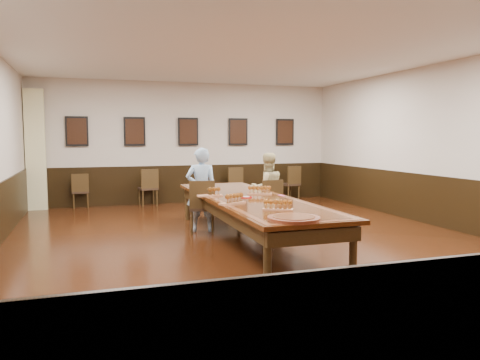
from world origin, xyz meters
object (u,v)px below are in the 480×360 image
object	(u,v)px
chair_woman	(269,202)
spare_chair_c	(233,184)
person_man	(201,190)
person_woman	(267,189)
spare_chair_d	(290,183)
spare_chair_a	(81,191)
chair_man	(202,206)
spare_chair_b	(148,187)
carved_platter	(294,218)
conference_table	(249,206)

from	to	relation	value
chair_woman	spare_chair_c	size ratio (longest dim) A/B	0.98
person_man	person_woman	world-z (taller)	person_man
spare_chair_d	chair_woman	bearing A→B (deg)	45.83
spare_chair_a	chair_man	bearing A→B (deg)	120.89
chair_man	spare_chair_b	xyz separation A→B (m)	(-0.52, 3.76, -0.02)
chair_man	chair_woman	xyz separation A→B (m)	(1.44, 0.28, -0.03)
chair_woman	person_man	xyz separation A→B (m)	(-1.42, -0.18, 0.32)
spare_chair_d	person_woman	world-z (taller)	person_woman
person_woman	person_man	bearing A→B (deg)	10.91
chair_man	person_man	xyz separation A→B (m)	(0.02, 0.10, 0.29)
spare_chair_b	person_man	world-z (taller)	person_man
spare_chair_a	spare_chair_b	bearing A→B (deg)	177.18
spare_chair_a	person_man	xyz separation A→B (m)	(2.18, -3.79, 0.35)
spare_chair_b	person_woman	distance (m)	3.91
chair_man	carved_platter	xyz separation A→B (m)	(0.40, -3.16, 0.28)
chair_woman	spare_chair_a	world-z (taller)	chair_woman
chair_man	carved_platter	world-z (taller)	chair_man
person_woman	chair_man	bearing A→B (deg)	14.62
spare_chair_d	conference_table	bearing A→B (deg)	44.67
carved_platter	chair_man	bearing A→B (deg)	97.22
person_woman	conference_table	distance (m)	1.59
conference_table	chair_woman	bearing A→B (deg)	55.49
spare_chair_c	person_man	size ratio (longest dim) A/B	0.60
spare_chair_c	person_woman	distance (m)	3.46
spare_chair_b	person_man	xyz separation A→B (m)	(0.54, -3.65, 0.31)
chair_woman	carved_platter	size ratio (longest dim) A/B	1.12
person_woman	spare_chair_b	bearing A→B (deg)	-60.01
person_man	carved_platter	size ratio (longest dim) A/B	1.90
spare_chair_a	person_man	size ratio (longest dim) A/B	0.55
chair_woman	person_man	bearing A→B (deg)	7.05
chair_man	conference_table	bearing A→B (deg)	133.13
person_woman	conference_table	world-z (taller)	person_woman
person_woman	spare_chair_a	bearing A→B (deg)	-44.43
spare_chair_b	chair_man	bearing A→B (deg)	90.56
spare_chair_c	conference_table	distance (m)	4.92
spare_chair_c	carved_platter	bearing A→B (deg)	71.46
person_woman	carved_platter	bearing A→B (deg)	73.40
carved_platter	conference_table	bearing A→B (deg)	84.97
chair_man	spare_chair_a	distance (m)	4.45
chair_woman	spare_chair_b	distance (m)	3.99
spare_chair_d	conference_table	size ratio (longest dim) A/B	0.19
spare_chair_b	person_woman	xyz separation A→B (m)	(1.96, -3.38, 0.25)
chair_woman	spare_chair_a	size ratio (longest dim) A/B	1.08
chair_man	spare_chair_b	world-z (taller)	chair_man
spare_chair_b	spare_chair_c	world-z (taller)	spare_chair_b
spare_chair_a	spare_chair_b	size ratio (longest dim) A/B	0.91
chair_woman	carved_platter	distance (m)	3.61
spare_chair_b	spare_chair_d	distance (m)	3.89
chair_man	spare_chair_d	bearing A→B (deg)	-122.20
spare_chair_b	conference_table	xyz separation A→B (m)	(1.11, -4.71, 0.14)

